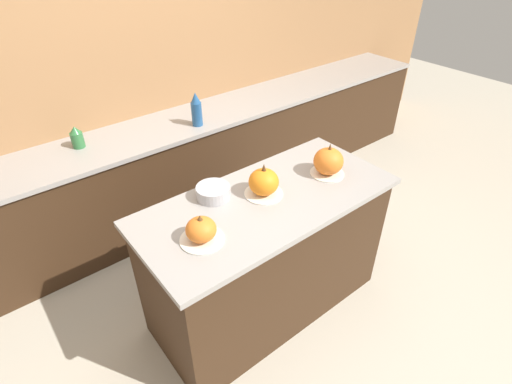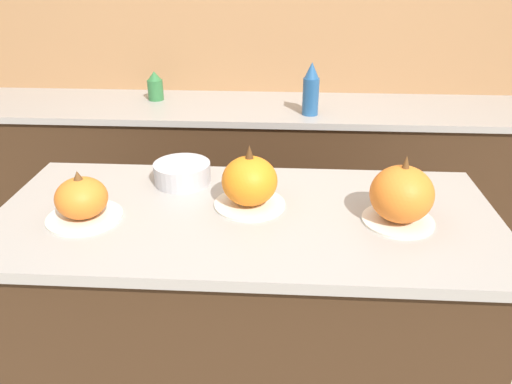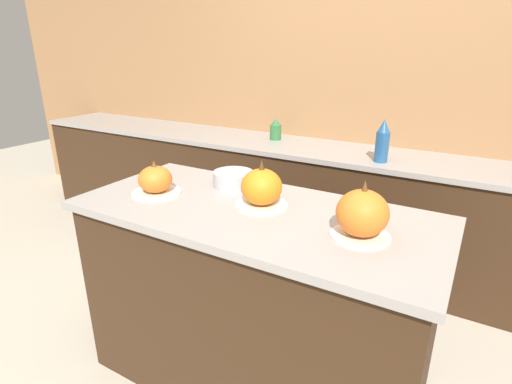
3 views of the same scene
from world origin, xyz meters
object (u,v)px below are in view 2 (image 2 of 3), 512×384
pumpkin_cake_center (250,182)px  bottle_tall (311,90)px  bottle_short (155,86)px  pumpkin_cake_right (401,196)px  mixing_bowl (182,173)px  pumpkin_cake_left (82,200)px

pumpkin_cake_center → bottle_tall: 1.17m
bottle_short → pumpkin_cake_right: bearing=-52.6°
pumpkin_cake_center → mixing_bowl: size_ratio=1.16×
pumpkin_cake_right → pumpkin_cake_center: bearing=170.1°
pumpkin_cake_center → pumpkin_cake_right: bearing=-9.9°
mixing_bowl → bottle_short: bearing=108.0°
bottle_short → pumpkin_cake_center: bearing=-64.8°
bottle_tall → bottle_short: (-0.89, 0.23, -0.05)m
bottle_tall → mixing_bowl: 1.10m
pumpkin_cake_left → pumpkin_cake_center: bearing=13.1°
bottle_tall → mixing_bowl: bottle_tall is taller
pumpkin_cake_right → mixing_bowl: size_ratio=1.09×
pumpkin_cake_right → bottle_short: pumpkin_cake_right is taller
pumpkin_cake_center → bottle_short: pumpkin_cake_center is taller
pumpkin_cake_left → pumpkin_cake_right: 0.97m
pumpkin_cake_right → bottle_tall: bearing=100.4°
pumpkin_cake_right → bottle_short: 1.83m
pumpkin_cake_center → bottle_short: bearing=115.2°
pumpkin_cake_left → pumpkin_cake_right: size_ratio=1.06×
pumpkin_cake_center → bottle_tall: (0.24, 1.14, 0.01)m
bottle_short → mixing_bowl: (0.39, -1.21, 0.00)m
pumpkin_cake_center → bottle_short: size_ratio=1.41×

